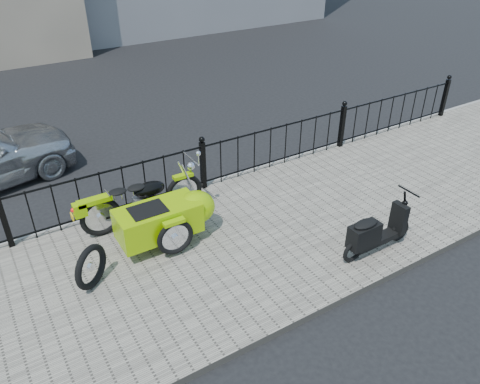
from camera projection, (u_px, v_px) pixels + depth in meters
ground at (239, 225)px, 8.23m from camera, size 120.00×120.00×0.00m
sidewalk at (254, 237)px, 7.83m from camera, size 30.00×3.80×0.12m
curb at (201, 187)px, 9.24m from camera, size 30.00×0.10×0.12m
iron_fence at (203, 166)px, 8.86m from camera, size 14.11×0.11×1.08m
motorcycle_sidecar at (165, 213)px, 7.50m from camera, size 2.28×1.48×0.98m
scooter at (374, 233)px, 7.21m from camera, size 1.40×0.41×0.95m
spare_tire at (91, 267)px, 6.58m from camera, size 0.58×0.49×0.67m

